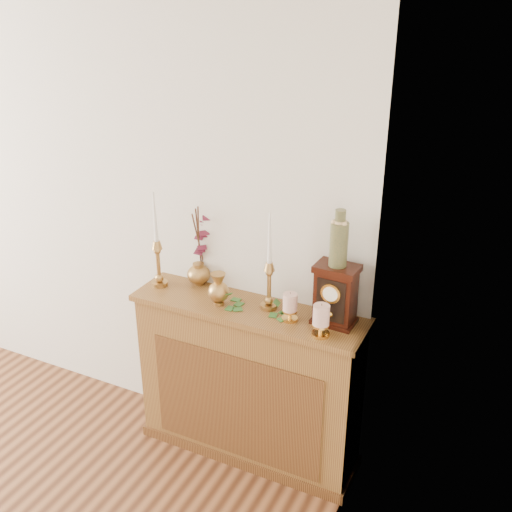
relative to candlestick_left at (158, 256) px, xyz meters
The scene contains 10 objects.
console_shelf 0.86m from the candlestick_left, ahead, with size 1.24×0.34×0.93m.
candlestick_left is the anchor object (origin of this frame).
candlestick_center 0.64m from the candlestick_left, ahead, with size 0.09×0.09×0.51m.
bud_vase 0.41m from the candlestick_left, ahead, with size 0.11×0.11×0.17m.
ginger_jar 0.24m from the candlestick_left, 35.12° to the left, with size 0.19×0.20×0.47m.
pillar_candle_left 0.79m from the candlestick_left, ahead, with size 0.08×0.08×0.15m.
pillar_candle_right 0.98m from the candlestick_left, ahead, with size 0.09×0.09×0.17m.
ivy_garland 0.54m from the candlestick_left, ahead, with size 0.40×0.16×0.08m.
mantel_clock 0.99m from the candlestick_left, ahead, with size 0.21×0.15×0.30m.
ceramic_vase 1.02m from the candlestick_left, ahead, with size 0.08×0.08×0.27m.
Camera 1 is at (2.60, -0.29, 2.41)m, focal length 42.00 mm.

